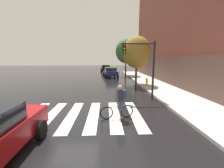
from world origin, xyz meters
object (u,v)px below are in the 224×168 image
street_tree_mid (126,51)px  traffic_light_near (143,60)px  fire_hydrant (147,81)px  sedan_far (106,68)px  cyclist (119,102)px  sedan_mid (110,72)px  street_tree_near (137,52)px

street_tree_mid → traffic_light_near: bearing=-93.1°
fire_hydrant → street_tree_mid: street_tree_mid is taller
sedan_far → street_tree_mid: (3.51, -7.55, 3.41)m
cyclist → fire_hydrant: cyclist is taller
sedan_mid → traffic_light_near: 13.54m
cyclist → fire_hydrant: bearing=66.0°
street_tree_mid → street_tree_near: bearing=-90.1°
sedan_mid → street_tree_mid: 4.60m
street_tree_mid → fire_hydrant: bearing=-84.0°
traffic_light_near → fire_hydrant: (1.82, 5.01, -2.33)m
sedan_mid → traffic_light_near: (1.90, -13.25, 2.03)m
traffic_light_near → street_tree_mid: bearing=86.9°
cyclist → traffic_light_near: traffic_light_near is taller
sedan_mid → street_tree_near: 8.43m
traffic_light_near → street_tree_near: size_ratio=0.77×
sedan_mid → cyclist: cyclist is taller
sedan_far → cyclist: (0.74, -25.76, 0.00)m
fire_hydrant → sedan_far: bearing=104.7°
street_tree_near → street_tree_mid: 8.95m
fire_hydrant → street_tree_near: street_tree_near is taller
fire_hydrant → street_tree_mid: size_ratio=0.12×
sedan_mid → sedan_far: sedan_far is taller
traffic_light_near → sedan_far: bearing=96.9°
traffic_light_near → street_tree_near: (0.78, 5.78, 0.80)m
cyclist → street_tree_mid: size_ratio=0.27×
cyclist → fire_hydrant: 9.32m
sedan_mid → street_tree_mid: (2.70, 1.46, 3.43)m
street_tree_near → traffic_light_near: bearing=-97.7°
cyclist → street_tree_near: size_ratio=0.31×
traffic_light_near → street_tree_near: street_tree_near is taller
sedan_mid → traffic_light_near: size_ratio=1.14×
sedan_far → fire_hydrant: size_ratio=6.21×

